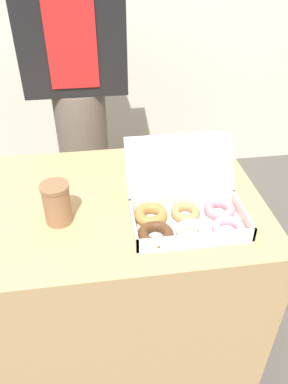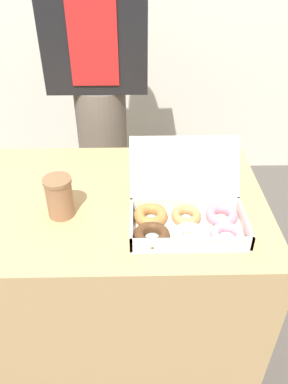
% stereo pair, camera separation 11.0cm
% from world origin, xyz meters
% --- Properties ---
extents(ground_plane, '(14.00, 14.00, 0.00)m').
position_xyz_m(ground_plane, '(0.00, 0.00, 0.00)').
color(ground_plane, '#4C4742').
extents(table, '(1.06, 0.69, 0.76)m').
position_xyz_m(table, '(0.00, 0.00, 0.38)').
color(table, tan).
rests_on(table, ground_plane).
extents(donut_box, '(0.36, 0.31, 0.22)m').
position_xyz_m(donut_box, '(0.24, -0.15, 0.79)').
color(donut_box, silver).
rests_on(donut_box, table).
extents(coffee_cup, '(0.09, 0.09, 0.13)m').
position_xyz_m(coffee_cup, '(-0.14, -0.08, 0.83)').
color(coffee_cup, '#8C6042').
rests_on(coffee_cup, table).
extents(person_customer, '(0.44, 0.24, 1.70)m').
position_xyz_m(person_customer, '(-0.07, 0.66, 0.92)').
color(person_customer, '#665B51').
rests_on(person_customer, ground_plane).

